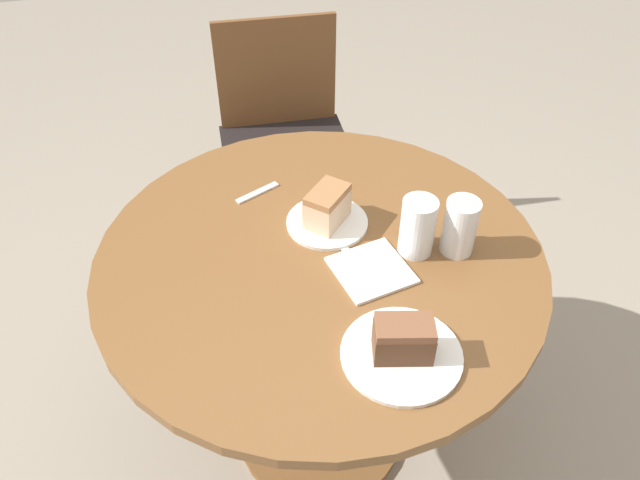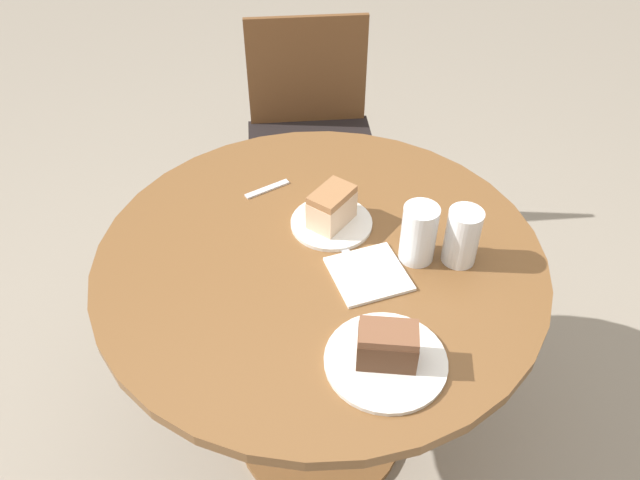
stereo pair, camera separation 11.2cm
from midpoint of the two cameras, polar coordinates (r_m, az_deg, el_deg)
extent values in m
plane|color=gray|center=(2.08, 1.62, -16.98)|extent=(8.00, 8.00, 0.00)
cylinder|color=brown|center=(2.07, 1.62, -16.81)|extent=(0.51, 0.51, 0.03)
cylinder|color=brown|center=(1.76, 1.86, -10.52)|extent=(0.11, 0.11, 0.72)
cylinder|color=brown|center=(1.48, 2.18, -1.66)|extent=(1.06, 1.06, 0.03)
cylinder|color=brown|center=(2.32, -4.12, -0.26)|extent=(0.04, 0.04, 0.44)
cylinder|color=brown|center=(2.36, 6.41, 0.40)|extent=(0.04, 0.04, 0.44)
cylinder|color=brown|center=(2.65, -4.49, 5.96)|extent=(0.04, 0.04, 0.44)
cylinder|color=brown|center=(2.69, 4.80, 6.47)|extent=(0.04, 0.04, 0.44)
cube|color=black|center=(2.35, 0.70, 7.81)|extent=(0.50, 0.50, 0.03)
cube|color=brown|center=(2.43, 0.18, 15.17)|extent=(0.45, 0.04, 0.42)
cylinder|color=silver|center=(1.54, 3.15, 1.49)|extent=(0.20, 0.20, 0.01)
cylinder|color=silver|center=(1.26, 8.61, -10.97)|extent=(0.24, 0.24, 0.01)
cube|color=beige|center=(1.51, 3.20, 2.70)|extent=(0.13, 0.13, 0.07)
cube|color=#9E6B42|center=(1.48, 3.27, 4.08)|extent=(0.13, 0.13, 0.02)
cube|color=brown|center=(1.23, 8.80, -9.84)|extent=(0.13, 0.09, 0.07)
cube|color=brown|center=(1.20, 9.02, -8.54)|extent=(0.13, 0.09, 0.02)
cylinder|color=silver|center=(1.45, 11.14, -0.04)|extent=(0.07, 0.07, 0.11)
cylinder|color=white|center=(1.43, 11.24, 0.51)|extent=(0.08, 0.08, 0.14)
cylinder|color=silver|center=(1.47, 14.87, -0.51)|extent=(0.07, 0.07, 0.09)
cylinder|color=white|center=(1.45, 15.04, 0.24)|extent=(0.08, 0.08, 0.14)
cube|color=white|center=(1.42, 6.73, -3.17)|extent=(0.19, 0.19, 0.01)
cube|color=silver|center=(1.46, 4.90, -1.59)|extent=(0.06, 0.15, 0.00)
cube|color=silver|center=(1.65, -2.91, 4.63)|extent=(0.12, 0.07, 0.00)
camera|label=1|loc=(0.06, -87.77, 2.02)|focal=35.00mm
camera|label=2|loc=(0.06, 92.23, -2.02)|focal=35.00mm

